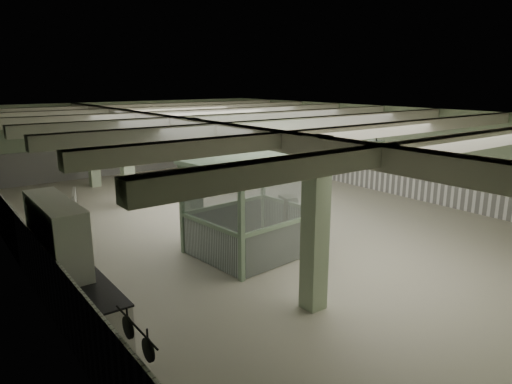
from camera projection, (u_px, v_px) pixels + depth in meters
floor at (244, 218)px, 15.67m from camera, size 20.00×20.00×0.00m
ceiling at (244, 112)px, 14.81m from camera, size 14.00×20.00×0.02m
wall_back at (130, 138)px, 23.02m from camera, size 14.00×0.02×3.60m
wall_left at (11, 199)px, 11.17m from camera, size 0.02×20.00×3.60m
wall_right at (379, 149)px, 19.31m from camera, size 0.02×20.00×3.60m
wainscot_left at (18, 239)px, 11.43m from camera, size 0.05×19.90×1.50m
wainscot_right at (377, 173)px, 19.55m from camera, size 0.05×19.90×1.50m
wainscot_back at (131, 158)px, 23.25m from camera, size 13.90×0.05×1.50m
girder at (174, 124)px, 13.41m from camera, size 0.45×19.90×0.40m
beam_a at (462, 143)px, 9.02m from camera, size 13.90×0.35×0.32m
beam_b at (364, 132)px, 10.97m from camera, size 13.90×0.35×0.32m
beam_c at (295, 124)px, 12.91m from camera, size 13.90×0.35×0.32m
beam_d at (244, 118)px, 14.85m from camera, size 13.90×0.35×0.32m
beam_e at (204, 114)px, 16.80m from camera, size 13.90×0.35×0.32m
beam_f at (173, 110)px, 18.74m from camera, size 13.90×0.35×0.32m
beam_g at (148, 107)px, 20.68m from camera, size 13.90×0.35×0.32m
column_a at (315, 225)px, 9.12m from camera, size 0.42×0.42×3.60m
column_b at (193, 182)px, 13.01m from camera, size 0.42×0.42×3.60m
column_c at (127, 158)px, 16.90m from camera, size 0.42×0.42×3.60m
column_d at (92, 146)px, 20.01m from camera, size 0.42×0.42×3.60m
hook_rail at (135, 326)px, 5.29m from camera, size 0.02×1.20×0.02m
pendant_front at (376, 145)px, 11.34m from camera, size 0.44×0.44×0.22m
pendant_mid at (247, 127)px, 15.62m from camera, size 0.44×0.44×0.22m
pendant_back at (179, 118)px, 19.51m from camera, size 0.44×0.44×0.22m
prep_counter at (67, 283)px, 9.62m from camera, size 0.91×5.22×0.91m
pitcher_near at (83, 269)px, 8.94m from camera, size 0.22×0.24×0.24m
pitcher_far at (67, 251)px, 9.83m from camera, size 0.25×0.28×0.30m
veg_colander at (44, 242)px, 10.49m from camera, size 0.55×0.55×0.20m
orange_bowl at (54, 252)px, 10.02m from camera, size 0.31×0.31×0.09m
skillet_near at (148, 350)px, 5.20m from camera, size 0.04×0.28×0.28m
skillet_far at (128, 327)px, 5.67m from camera, size 0.04×0.29×0.29m
walkin_cooler at (60, 252)px, 9.37m from camera, size 0.97×2.60×2.39m
guard_booth at (254, 190)px, 12.24m from camera, size 3.45×3.00×2.59m
filing_cabinet at (288, 216)px, 13.82m from camera, size 0.54×0.66×1.24m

